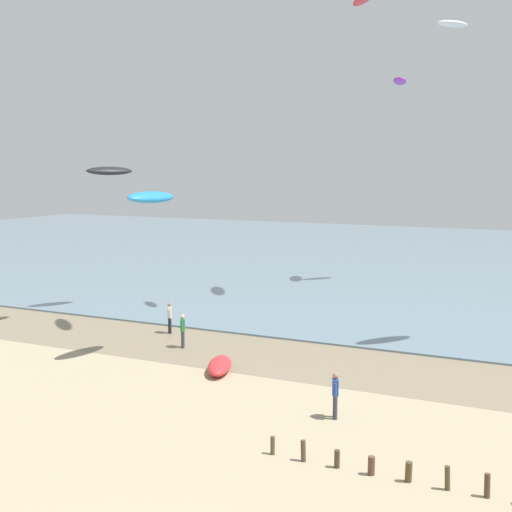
{
  "coord_description": "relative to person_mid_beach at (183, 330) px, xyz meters",
  "views": [
    {
      "loc": [
        8.35,
        -9.74,
        9.13
      ],
      "look_at": [
        -1.1,
        10.31,
        6.22
      ],
      "focal_mm": 48.09,
      "sensor_mm": 36.0,
      "label": 1
    }
  ],
  "objects": [
    {
      "name": "wet_sand_strip",
      "position": [
        9.44,
        0.43,
        -0.91
      ],
      "size": [
        120.0,
        6.38,
        0.01
      ],
      "primitive_type": "cube",
      "color": "#84755B",
      "rests_on": "ground"
    },
    {
      "name": "sea",
      "position": [
        9.44,
        38.62,
        -0.87
      ],
      "size": [
        160.0,
        70.0,
        0.1
      ],
      "primitive_type": "cube",
      "color": "slate",
      "rests_on": "ground"
    },
    {
      "name": "person_mid_beach",
      "position": [
        0.0,
        0.0,
        0.0
      ],
      "size": [
        0.36,
        0.51,
        1.71
      ],
      "color": "#383842",
      "rests_on": "ground"
    },
    {
      "name": "person_by_waterline",
      "position": [
        -2.23,
        2.29,
        0.0
      ],
      "size": [
        0.4,
        0.46,
        1.71
      ],
      "color": "#232328",
      "rests_on": "ground"
    },
    {
      "name": "person_left_flank",
      "position": [
        10.15,
        -6.08,
        0.0
      ],
      "size": [
        0.33,
        0.54,
        1.71
      ],
      "color": "#383842",
      "rests_on": "ground"
    },
    {
      "name": "grounded_kite",
      "position": [
        3.64,
        -2.83,
        -0.63
      ],
      "size": [
        1.98,
        3.0,
        0.57
      ],
      "primitive_type": "ellipsoid",
      "rotation": [
        0.0,
        0.0,
        1.95
      ],
      "color": "red",
      "rests_on": "ground"
    },
    {
      "name": "kite_aloft_2",
      "position": [
        5.02,
        23.52,
        14.6
      ],
      "size": [
        2.01,
        3.06,
        0.75
      ],
      "primitive_type": "ellipsoid",
      "rotation": [
        0.35,
        0.0,
        1.95
      ],
      "color": "purple"
    },
    {
      "name": "kite_aloft_4",
      "position": [
        -9.05,
        6.26,
        7.92
      ],
      "size": [
        2.51,
        3.09,
        0.74
      ],
      "primitive_type": "ellipsoid",
      "rotation": [
        -0.3,
        0.0,
        4.14
      ],
      "color": "black"
    },
    {
      "name": "kite_aloft_12",
      "position": [
        8.57,
        24.73,
        18.68
      ],
      "size": [
        2.5,
        2.75,
        0.55
      ],
      "primitive_type": "ellipsoid",
      "rotation": [
        -0.12,
        0.0,
        0.88
      ],
      "color": "white"
    },
    {
      "name": "kite_aloft_13",
      "position": [
        -0.3,
        -2.16,
        6.78
      ],
      "size": [
        1.51,
        3.13,
        0.74
      ],
      "primitive_type": "ellipsoid",
      "rotation": [
        -0.29,
        0.0,
        4.56
      ],
      "color": "#2384D1"
    }
  ]
}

